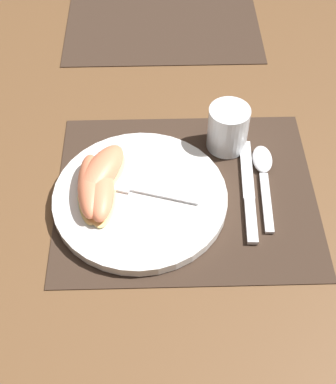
{
  "coord_description": "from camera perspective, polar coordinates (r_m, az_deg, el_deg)",
  "views": [
    {
      "loc": [
        -0.04,
        -0.55,
        0.68
      ],
      "look_at": [
        -0.03,
        -0.02,
        0.02
      ],
      "focal_mm": 50.0,
      "sensor_mm": 36.0,
      "label": 1
    }
  ],
  "objects": [
    {
      "name": "ground_plane",
      "position": [
        0.87,
        1.93,
        -0.09
      ],
      "size": [
        3.0,
        3.0,
        0.0
      ],
      "primitive_type": "plane",
      "color": "brown"
    },
    {
      "name": "placemat",
      "position": [
        0.87,
        1.93,
        -0.01
      ],
      "size": [
        0.42,
        0.35,
        0.0
      ],
      "color": "#38281E",
      "rests_on": "ground_plane"
    },
    {
      "name": "placemat_far",
      "position": [
        1.25,
        -0.59,
        18.24
      ],
      "size": [
        0.42,
        0.35,
        0.0
      ],
      "color": "#38281E",
      "rests_on": "ground_plane"
    },
    {
      "name": "plate",
      "position": [
        0.85,
        -2.98,
        -0.64
      ],
      "size": [
        0.28,
        0.28,
        0.02
      ],
      "color": "white",
      "rests_on": "placemat"
    },
    {
      "name": "juice_glass",
      "position": [
        0.92,
        6.38,
        6.57
      ],
      "size": [
        0.07,
        0.07,
        0.08
      ],
      "color": "silver",
      "rests_on": "placemat"
    },
    {
      "name": "knife",
      "position": [
        0.87,
        8.6,
        0.05
      ],
      "size": [
        0.03,
        0.21,
        0.01
      ],
      "color": "silver",
      "rests_on": "placemat"
    },
    {
      "name": "spoon",
      "position": [
        0.91,
        10.13,
        2.32
      ],
      "size": [
        0.04,
        0.18,
        0.01
      ],
      "color": "silver",
      "rests_on": "placemat"
    },
    {
      "name": "fork",
      "position": [
        0.85,
        -3.47,
        0.42
      ],
      "size": [
        0.18,
        0.07,
        0.0
      ],
      "color": "silver",
      "rests_on": "plate"
    },
    {
      "name": "citrus_wedge_0",
      "position": [
        0.86,
        -7.13,
        2.05
      ],
      "size": [
        0.1,
        0.14,
        0.04
      ],
      "color": "#F4DB84",
      "rests_on": "plate"
    },
    {
      "name": "citrus_wedge_1",
      "position": [
        0.84,
        -8.27,
        0.58
      ],
      "size": [
        0.05,
        0.14,
        0.04
      ],
      "color": "#F4DB84",
      "rests_on": "plate"
    },
    {
      "name": "citrus_wedge_2",
      "position": [
        0.84,
        -7.2,
        -0.06
      ],
      "size": [
        0.05,
        0.12,
        0.03
      ],
      "color": "#F4DB84",
      "rests_on": "plate"
    }
  ]
}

